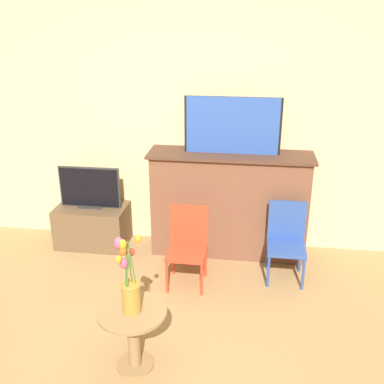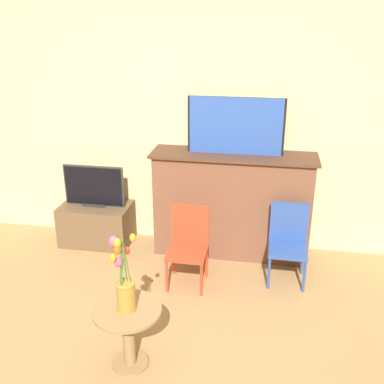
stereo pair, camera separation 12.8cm
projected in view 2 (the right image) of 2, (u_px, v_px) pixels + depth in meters
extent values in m
cube|color=beige|center=(196.00, 111.00, 4.26)|extent=(8.00, 0.06, 2.70)
cube|color=brown|center=(232.00, 204.00, 4.30)|extent=(1.47, 0.39, 1.02)
cube|color=#503123|center=(234.00, 155.00, 4.11)|extent=(1.53, 0.43, 0.02)
cube|color=black|center=(236.00, 126.00, 4.03)|extent=(0.87, 0.02, 0.52)
cube|color=#2D51A8|center=(236.00, 126.00, 4.02)|extent=(0.83, 0.02, 0.52)
cube|color=brown|center=(97.00, 224.00, 4.60)|extent=(0.70, 0.43, 0.41)
cube|color=#2D2D2D|center=(95.00, 205.00, 4.52)|extent=(0.23, 0.12, 0.02)
cube|color=#2D2D2D|center=(94.00, 186.00, 4.46)|extent=(0.61, 0.02, 0.41)
cube|color=black|center=(94.00, 186.00, 4.45)|extent=(0.58, 0.02, 0.38)
cylinder|color=red|center=(167.00, 277.00, 3.78)|extent=(0.02, 0.02, 0.30)
cylinder|color=red|center=(201.00, 280.00, 3.73)|extent=(0.02, 0.02, 0.30)
cylinder|color=red|center=(174.00, 259.00, 4.05)|extent=(0.02, 0.02, 0.30)
cylinder|color=red|center=(206.00, 262.00, 4.00)|extent=(0.02, 0.02, 0.30)
cube|color=red|center=(187.00, 253.00, 3.83)|extent=(0.33, 0.33, 0.03)
cube|color=red|center=(190.00, 224.00, 3.90)|extent=(0.33, 0.02, 0.36)
cylinder|color=#2D4C99|center=(269.00, 273.00, 3.83)|extent=(0.02, 0.02, 0.30)
cylinder|color=#2D4C99|center=(304.00, 277.00, 3.78)|extent=(0.02, 0.02, 0.30)
cylinder|color=#2D4C99|center=(270.00, 256.00, 4.10)|extent=(0.02, 0.02, 0.30)
cylinder|color=#2D4C99|center=(302.00, 259.00, 4.05)|extent=(0.02, 0.02, 0.30)
cube|color=#2D4C99|center=(288.00, 250.00, 3.88)|extent=(0.33, 0.33, 0.03)
cube|color=#2D4C99|center=(289.00, 222.00, 3.95)|extent=(0.33, 0.02, 0.36)
cylinder|color=#99754C|center=(130.00, 363.00, 3.05)|extent=(0.25, 0.25, 0.02)
cylinder|color=#99754C|center=(129.00, 338.00, 2.97)|extent=(0.08, 0.08, 0.43)
cylinder|color=#99754C|center=(127.00, 310.00, 2.89)|extent=(0.45, 0.45, 0.02)
cylinder|color=#B78433|center=(126.00, 296.00, 2.85)|extent=(0.12, 0.12, 0.20)
torus|color=#B78433|center=(125.00, 283.00, 2.81)|extent=(0.13, 0.13, 0.01)
cylinder|color=#477A2D|center=(122.00, 274.00, 2.77)|extent=(0.04, 0.05, 0.28)
ellipsoid|color=orange|center=(113.00, 258.00, 2.69)|extent=(0.04, 0.04, 0.05)
cylinder|color=#477A2D|center=(126.00, 272.00, 2.80)|extent=(0.01, 0.05, 0.27)
ellipsoid|color=red|center=(127.00, 251.00, 2.79)|extent=(0.04, 0.04, 0.05)
cylinder|color=#477A2D|center=(122.00, 268.00, 2.75)|extent=(0.02, 0.03, 0.37)
ellipsoid|color=orange|center=(117.00, 243.00, 2.66)|extent=(0.05, 0.05, 0.06)
cylinder|color=#477A2D|center=(127.00, 266.00, 2.77)|extent=(0.04, 0.03, 0.37)
ellipsoid|color=orange|center=(133.00, 238.00, 2.72)|extent=(0.04, 0.04, 0.05)
cylinder|color=#477A2D|center=(121.00, 268.00, 2.76)|extent=(0.04, 0.02, 0.36)
ellipsoid|color=#E0517A|center=(113.00, 242.00, 2.69)|extent=(0.06, 0.06, 0.08)
cylinder|color=#477A2D|center=(122.00, 271.00, 2.76)|extent=(0.02, 0.03, 0.33)
ellipsoid|color=orange|center=(117.00, 250.00, 2.68)|extent=(0.04, 0.04, 0.06)
cylinder|color=#477A2D|center=(122.00, 278.00, 2.78)|extent=(0.02, 0.02, 0.23)
ellipsoid|color=#E0517A|center=(118.00, 262.00, 2.74)|extent=(0.05, 0.05, 0.07)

